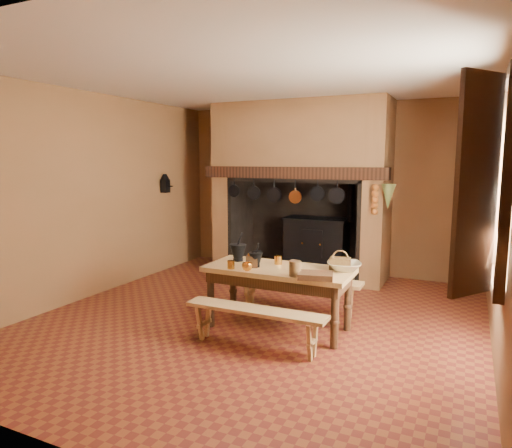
{
  "coord_description": "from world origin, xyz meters",
  "views": [
    {
      "loc": [
        2.21,
        -4.71,
        1.89
      ],
      "look_at": [
        -0.15,
        0.3,
        1.1
      ],
      "focal_mm": 32.0,
      "sensor_mm": 36.0,
      "label": 1
    }
  ],
  "objects": [
    {
      "name": "mixing_bowl",
      "position": [
        1.02,
        0.05,
        0.75
      ],
      "size": [
        0.46,
        0.46,
        0.09
      ],
      "primitive_type": "imported",
      "rotation": [
        0.0,
        0.0,
        0.32
      ],
      "color": "#B6AF8C",
      "rests_on": "work_table"
    },
    {
      "name": "floor",
      "position": [
        0.0,
        0.0,
        0.0
      ],
      "size": [
        5.5,
        5.5,
        0.0
      ],
      "primitive_type": "plane",
      "color": "brown",
      "rests_on": "ground"
    },
    {
      "name": "onion_string",
      "position": [
        1.0,
        1.79,
        1.33
      ],
      "size": [
        0.12,
        0.1,
        0.46
      ],
      "primitive_type": null,
      "color": "#A9671F",
      "rests_on": "chimney_breast"
    },
    {
      "name": "herb_bunch",
      "position": [
        1.18,
        1.79,
        1.38
      ],
      "size": [
        0.2,
        0.2,
        0.35
      ],
      "primitive_type": "cone",
      "rotation": [
        3.14,
        0.0,
        0.0
      ],
      "color": "#4D5729",
      "rests_on": "chimney_breast"
    },
    {
      "name": "back_wall",
      "position": [
        0.0,
        2.75,
        1.4
      ],
      "size": [
        5.0,
        0.02,
        2.8
      ],
      "primitive_type": "cube",
      "color": "brown",
      "rests_on": "floor"
    },
    {
      "name": "brass_mug_b",
      "position": [
        0.27,
        0.01,
        0.75
      ],
      "size": [
        0.11,
        0.11,
        0.1
      ],
      "primitive_type": "cylinder",
      "rotation": [
        0.0,
        0.0,
        -0.37
      ],
      "color": "orange",
      "rests_on": "work_table"
    },
    {
      "name": "iron_range",
      "position": [
        -0.04,
        2.45,
        0.48
      ],
      "size": [
        1.12,
        0.55,
        1.6
      ],
      "color": "black",
      "rests_on": "floor"
    },
    {
      "name": "mortar_large",
      "position": [
        -0.22,
        -0.04,
        0.82
      ],
      "size": [
        0.2,
        0.2,
        0.34
      ],
      "rotation": [
        0.0,
        0.0,
        0.43
      ],
      "color": "black",
      "rests_on": "work_table"
    },
    {
      "name": "hanging_pans",
      "position": [
        -0.34,
        1.81,
        1.36
      ],
      "size": [
        1.92,
        0.29,
        0.27
      ],
      "color": "black",
      "rests_on": "chimney_breast"
    },
    {
      "name": "ceiling",
      "position": [
        0.0,
        0.0,
        2.8
      ],
      "size": [
        5.5,
        5.5,
        0.0
      ],
      "primitive_type": "plane",
      "rotation": [
        3.14,
        0.0,
        0.0
      ],
      "color": "silver",
      "rests_on": "back_wall"
    },
    {
      "name": "bench_back",
      "position": [
        0.33,
        0.47,
        0.34
      ],
      "size": [
        1.61,
        0.28,
        0.45
      ],
      "color": "tan",
      "rests_on": "floor"
    },
    {
      "name": "coffee_grinder",
      "position": [
        0.05,
        -0.24,
        0.78
      ],
      "size": [
        0.19,
        0.16,
        0.2
      ],
      "rotation": [
        0.0,
        0.0,
        0.36
      ],
      "color": "#3A2012",
      "rests_on": "work_table"
    },
    {
      "name": "hearth_pans",
      "position": [
        -1.05,
        2.22,
        0.09
      ],
      "size": [
        0.51,
        0.62,
        0.2
      ],
      "color": "orange",
      "rests_on": "floor"
    },
    {
      "name": "bench_front",
      "position": [
        0.33,
        -0.75,
        0.31
      ],
      "size": [
        1.48,
        0.26,
        0.42
      ],
      "color": "tan",
      "rests_on": "floor"
    },
    {
      "name": "wall_front",
      "position": [
        0.0,
        -2.75,
        1.4
      ],
      "size": [
        5.0,
        0.02,
        2.8
      ],
      "primitive_type": "cube",
      "color": "brown",
      "rests_on": "floor"
    },
    {
      "name": "wooden_tray",
      "position": [
        0.85,
        -0.41,
        0.73
      ],
      "size": [
        0.39,
        0.32,
        0.06
      ],
      "primitive_type": "cube",
      "rotation": [
        0.0,
        0.0,
        0.25
      ],
      "color": "#3A2012",
      "rests_on": "work_table"
    },
    {
      "name": "stoneware_crock",
      "position": [
        0.63,
        -0.41,
        0.78
      ],
      "size": [
        0.16,
        0.16,
        0.16
      ],
      "primitive_type": "cylinder",
      "rotation": [
        0.0,
        0.0,
        0.37
      ],
      "color": "#4F351D",
      "rests_on": "work_table"
    },
    {
      "name": "chimney_breast",
      "position": [
        -0.3,
        2.31,
        1.81
      ],
      "size": [
        2.95,
        0.96,
        2.8
      ],
      "color": "brown",
      "rests_on": "floor"
    },
    {
      "name": "wall_coffee_mill",
      "position": [
        -2.42,
        1.55,
        1.52
      ],
      "size": [
        0.23,
        0.16,
        0.31
      ],
      "color": "black",
      "rests_on": "wall_left"
    },
    {
      "name": "brass_cup",
      "position": [
        0.08,
        -0.42,
        0.75
      ],
      "size": [
        0.13,
        0.13,
        0.09
      ],
      "primitive_type": "imported",
      "rotation": [
        0.0,
        0.0,
        0.21
      ],
      "color": "orange",
      "rests_on": "work_table"
    },
    {
      "name": "mortar_small",
      "position": [
        0.09,
        -0.22,
        0.79
      ],
      "size": [
        0.16,
        0.16,
        0.27
      ],
      "rotation": [
        0.0,
        0.0,
        -0.43
      ],
      "color": "black",
      "rests_on": "work_table"
    },
    {
      "name": "brass_mug_a",
      "position": [
        -0.12,
        -0.42,
        0.75
      ],
      "size": [
        0.11,
        0.11,
        0.09
      ],
      "primitive_type": "cylinder",
      "rotation": [
        0.0,
        0.0,
        0.44
      ],
      "color": "orange",
      "rests_on": "work_table"
    },
    {
      "name": "work_table",
      "position": [
        0.33,
        -0.14,
        0.59
      ],
      "size": [
        1.62,
        0.72,
        0.7
      ],
      "color": "tan",
      "rests_on": "floor"
    },
    {
      "name": "wall_left",
      "position": [
        -2.5,
        0.0,
        1.4
      ],
      "size": [
        0.02,
        5.5,
        2.8
      ],
      "primitive_type": "cube",
      "color": "brown",
      "rests_on": "floor"
    },
    {
      "name": "wicker_basket",
      "position": [
        0.97,
        0.08,
        0.77
      ],
      "size": [
        0.24,
        0.19,
        0.21
      ],
      "rotation": [
        0.0,
        0.0,
        0.15
      ],
      "color": "#523A18",
      "rests_on": "work_table"
    },
    {
      "name": "window",
      "position": [
        2.35,
        -0.4,
        1.7
      ],
      "size": [
        0.39,
        1.75,
        1.76
      ],
      "color": "white",
      "rests_on": "wall_right"
    },
    {
      "name": "wall_right",
      "position": [
        2.5,
        0.0,
        1.4
      ],
      "size": [
        0.02,
        5.5,
        2.8
      ],
      "primitive_type": "cube",
      "color": "brown",
      "rests_on": "floor"
    },
    {
      "name": "glass_jar",
      "position": [
        0.55,
        -0.24,
        0.77
      ],
      "size": [
        0.09,
        0.09,
        0.12
      ],
      "primitive_type": "cylinder",
      "rotation": [
        0.0,
        0.0,
        -0.3
      ],
      "color": "beige",
      "rests_on": "work_table"
    }
  ]
}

